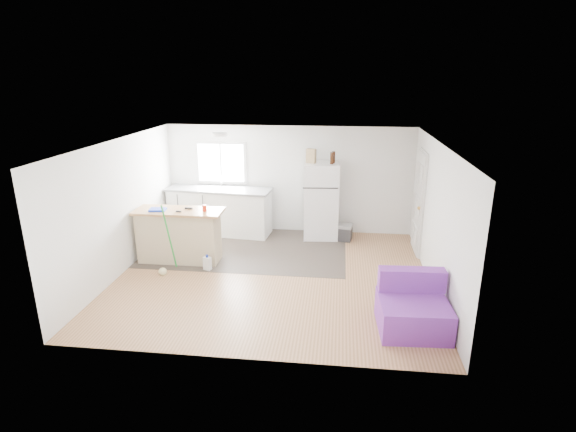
# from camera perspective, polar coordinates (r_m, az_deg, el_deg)

# --- Properties ---
(room) EXTENTS (5.51, 5.01, 2.41)m
(room) POSITION_cam_1_polar(r_m,az_deg,el_deg) (7.74, -1.97, 0.49)
(room) COLOR #92613D
(room) RESTS_ON ground
(vinyl_zone) EXTENTS (4.05, 2.50, 0.00)m
(vinyl_zone) POSITION_cam_1_polar(r_m,az_deg,el_deg) (9.42, -5.13, -4.09)
(vinyl_zone) COLOR #38302A
(vinyl_zone) RESTS_ON floor
(window) EXTENTS (1.18, 0.06, 0.98)m
(window) POSITION_cam_1_polar(r_m,az_deg,el_deg) (10.34, -8.50, 6.70)
(window) COLOR white
(window) RESTS_ON back_wall
(interior_door) EXTENTS (0.11, 0.92, 2.10)m
(interior_door) POSITION_cam_1_polar(r_m,az_deg,el_deg) (9.33, 16.30, 1.62)
(interior_door) COLOR white
(interior_door) RESTS_ON right_wall
(ceiling_fixture) EXTENTS (0.30, 0.30, 0.07)m
(ceiling_fixture) POSITION_cam_1_polar(r_m,az_deg,el_deg) (8.89, -8.67, 10.22)
(ceiling_fixture) COLOR white
(ceiling_fixture) RESTS_ON ceiling
(kitchen_cabinets) EXTENTS (2.39, 0.95, 1.34)m
(kitchen_cabinets) POSITION_cam_1_polar(r_m,az_deg,el_deg) (10.25, -8.63, 0.71)
(kitchen_cabinets) COLOR white
(kitchen_cabinets) RESTS_ON floor
(peninsula) EXTENTS (1.67, 0.65, 1.02)m
(peninsula) POSITION_cam_1_polar(r_m,az_deg,el_deg) (8.87, -13.65, -2.37)
(peninsula) COLOR #C5B78E
(peninsula) RESTS_ON floor
(refrigerator) EXTENTS (0.79, 0.75, 1.67)m
(refrigerator) POSITION_cam_1_polar(r_m,az_deg,el_deg) (9.82, 4.20, 1.96)
(refrigerator) COLOR white
(refrigerator) RESTS_ON floor
(cooler) EXTENTS (0.52, 0.40, 0.36)m
(cooler) POSITION_cam_1_polar(r_m,az_deg,el_deg) (9.87, 6.79, -2.02)
(cooler) COLOR #2F2E31
(cooler) RESTS_ON floor
(purple_seat) EXTENTS (1.00, 0.95, 0.79)m
(purple_seat) POSITION_cam_1_polar(r_m,az_deg,el_deg) (6.74, 15.54, -11.36)
(purple_seat) COLOR purple
(purple_seat) RESTS_ON floor
(cleaner_jug) EXTENTS (0.16, 0.13, 0.30)m
(cleaner_jug) POSITION_cam_1_polar(r_m,az_deg,el_deg) (8.48, -10.21, -5.92)
(cleaner_jug) COLOR white
(cleaner_jug) RESTS_ON floor
(mop) EXTENTS (0.25, 0.37, 1.34)m
(mop) POSITION_cam_1_polar(r_m,az_deg,el_deg) (8.43, -15.42, -5.70)
(mop) COLOR green
(mop) RESTS_ON floor
(red_cup) EXTENTS (0.10, 0.10, 0.12)m
(red_cup) POSITION_cam_1_polar(r_m,az_deg,el_deg) (8.51, -10.56, 0.99)
(red_cup) COLOR red
(red_cup) RESTS_ON peninsula
(blue_tray) EXTENTS (0.33, 0.26, 0.04)m
(blue_tray) POSITION_cam_1_polar(r_m,az_deg,el_deg) (8.77, -16.21, 0.79)
(blue_tray) COLOR #1533C7
(blue_tray) RESTS_ON peninsula
(tool_a) EXTENTS (0.14, 0.06, 0.03)m
(tool_a) POSITION_cam_1_polar(r_m,az_deg,el_deg) (8.72, -12.51, 0.97)
(tool_a) COLOR black
(tool_a) RESTS_ON peninsula
(tool_b) EXTENTS (0.10, 0.05, 0.03)m
(tool_b) POSITION_cam_1_polar(r_m,az_deg,el_deg) (8.57, -13.73, 0.56)
(tool_b) COLOR black
(tool_b) RESTS_ON peninsula
(cardboard_box) EXTENTS (0.22, 0.16, 0.30)m
(cardboard_box) POSITION_cam_1_polar(r_m,az_deg,el_deg) (9.57, 2.96, 7.62)
(cardboard_box) COLOR tan
(cardboard_box) RESTS_ON refrigerator
(bottle_left) EXTENTS (0.07, 0.07, 0.25)m
(bottle_left) POSITION_cam_1_polar(r_m,az_deg,el_deg) (9.50, 5.58, 7.33)
(bottle_left) COLOR #331709
(bottle_left) RESTS_ON refrigerator
(bottle_right) EXTENTS (0.09, 0.09, 0.25)m
(bottle_right) POSITION_cam_1_polar(r_m,az_deg,el_deg) (9.61, 5.79, 7.44)
(bottle_right) COLOR #331709
(bottle_right) RESTS_ON refrigerator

